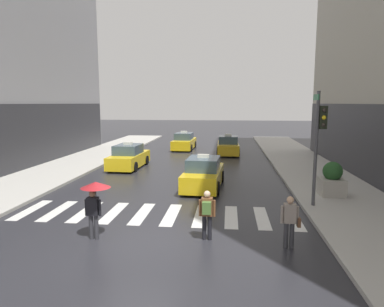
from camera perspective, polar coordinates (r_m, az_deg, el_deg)
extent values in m
plane|color=#26262B|center=(11.59, -8.96, -14.44)|extent=(160.00, 160.00, 0.00)
cube|color=silver|center=(16.28, -24.97, -8.37)|extent=(0.50, 2.80, 0.01)
cube|color=silver|center=(15.71, -21.17, -8.75)|extent=(0.50, 2.80, 0.01)
cube|color=silver|center=(15.21, -17.09, -9.11)|extent=(0.50, 2.80, 0.01)
cube|color=silver|center=(14.79, -12.75, -9.45)|extent=(0.50, 2.80, 0.01)
cube|color=silver|center=(14.45, -8.18, -9.74)|extent=(0.50, 2.80, 0.01)
cube|color=silver|center=(14.21, -3.41, -9.98)|extent=(0.50, 2.80, 0.01)
cube|color=silver|center=(14.07, 1.49, -10.16)|extent=(0.50, 2.80, 0.01)
cube|color=silver|center=(14.03, 6.46, -10.26)|extent=(0.50, 2.80, 0.01)
cube|color=silver|center=(14.10, 11.42, -10.29)|extent=(0.50, 2.80, 0.01)
cube|color=silver|center=(14.26, 16.31, -10.25)|extent=(0.50, 2.80, 0.01)
cube|color=#2D2D33|center=(23.37, -28.67, 1.74)|extent=(0.10, 31.36, 4.40)
cylinder|color=#47474C|center=(15.31, 19.69, 0.65)|extent=(0.14, 0.14, 4.80)
cube|color=black|center=(15.26, 20.74, 5.57)|extent=(0.30, 0.26, 0.95)
sphere|color=#28231E|center=(15.11, 20.93, 6.68)|extent=(0.17, 0.17, 0.17)
sphere|color=yellow|center=(15.12, 20.88, 5.55)|extent=(0.17, 0.17, 0.17)
sphere|color=#28231E|center=(15.14, 20.82, 4.41)|extent=(0.17, 0.17, 0.17)
cube|color=#196638|center=(15.36, 19.75, 8.72)|extent=(0.04, 0.84, 0.24)
cube|color=yellow|center=(18.44, 1.91, -3.90)|extent=(2.06, 4.60, 0.84)
cube|color=#384C5B|center=(18.20, 1.88, -1.69)|extent=(1.72, 2.19, 0.64)
cube|color=silver|center=(18.13, 1.88, -0.42)|extent=(0.61, 0.28, 0.18)
cylinder|color=black|center=(19.92, -0.02, -3.66)|extent=(0.26, 0.67, 0.66)
cylinder|color=black|center=(19.71, 4.90, -3.82)|extent=(0.26, 0.67, 0.66)
cylinder|color=black|center=(17.33, -1.51, -5.49)|extent=(0.26, 0.67, 0.66)
cylinder|color=black|center=(17.09, 4.16, -5.70)|extent=(0.26, 0.67, 0.66)
cube|color=#F2EAB2|center=(20.72, 1.01, -2.42)|extent=(0.20, 0.05, 0.14)
cube|color=#F2EAB2|center=(20.58, 4.49, -2.52)|extent=(0.20, 0.05, 0.14)
cube|color=yellow|center=(24.44, -10.33, -1.01)|extent=(1.98, 4.57, 0.84)
cube|color=#384C5B|center=(24.24, -10.46, 0.68)|extent=(1.68, 2.16, 0.64)
cube|color=silver|center=(24.19, -10.48, 1.64)|extent=(0.61, 0.26, 0.18)
cylinder|color=black|center=(26.01, -11.16, -0.99)|extent=(0.25, 0.67, 0.66)
cylinder|color=black|center=(25.50, -7.53, -1.09)|extent=(0.25, 0.67, 0.66)
cylinder|color=black|center=(23.52, -13.34, -2.03)|extent=(0.25, 0.67, 0.66)
cylinder|color=black|center=(22.95, -9.37, -2.17)|extent=(0.25, 0.67, 0.66)
cube|color=#F2EAB2|center=(26.76, -10.07, -0.11)|extent=(0.20, 0.05, 0.14)
cube|color=#F2EAB2|center=(26.39, -7.47, -0.17)|extent=(0.20, 0.05, 0.14)
cube|color=gold|center=(30.55, 5.92, 0.93)|extent=(1.90, 4.54, 0.84)
cube|color=#384C5B|center=(30.36, 5.94, 2.29)|extent=(1.65, 2.14, 0.64)
cube|color=silver|center=(30.32, 5.95, 3.06)|extent=(0.61, 0.25, 0.18)
cylinder|color=black|center=(31.91, 4.33, 0.85)|extent=(0.23, 0.66, 0.66)
cylinder|color=black|center=(31.95, 7.40, 0.81)|extent=(0.23, 0.66, 0.66)
cylinder|color=black|center=(29.24, 4.29, 0.16)|extent=(0.23, 0.66, 0.66)
cylinder|color=black|center=(29.27, 7.63, 0.12)|extent=(0.23, 0.66, 0.66)
cube|color=#F2EAB2|center=(32.79, 4.74, 1.53)|extent=(0.20, 0.04, 0.14)
cube|color=#F2EAB2|center=(32.81, 6.95, 1.50)|extent=(0.20, 0.04, 0.14)
cube|color=yellow|center=(33.54, -1.30, 1.63)|extent=(1.97, 4.57, 0.84)
cube|color=#384C5B|center=(33.37, -1.33, 2.87)|extent=(1.68, 2.16, 0.64)
cube|color=silver|center=(33.33, -1.33, 3.58)|extent=(0.61, 0.26, 0.18)
cylinder|color=black|center=(35.04, -2.31, 1.53)|extent=(0.25, 0.67, 0.66)
cylinder|color=black|center=(34.77, 0.46, 1.49)|extent=(0.25, 0.67, 0.66)
cylinder|color=black|center=(32.41, -3.18, 0.97)|extent=(0.25, 0.67, 0.66)
cylinder|color=black|center=(32.11, -0.19, 0.92)|extent=(0.25, 0.67, 0.66)
cube|color=#F2EAB2|center=(35.87, -1.69, 2.13)|extent=(0.20, 0.05, 0.14)
cube|color=#F2EAB2|center=(35.67, 0.31, 2.10)|extent=(0.20, 0.05, 0.14)
cylinder|color=#333338|center=(12.15, -16.25, -11.50)|extent=(0.14, 0.14, 0.82)
cylinder|color=#333338|center=(12.09, -15.44, -11.58)|extent=(0.14, 0.14, 0.82)
cube|color=black|center=(11.90, -15.98, -8.32)|extent=(0.36, 0.24, 0.60)
sphere|color=#9E7051|center=(11.79, -16.06, -6.36)|extent=(0.22, 0.22, 0.22)
cylinder|color=black|center=(12.00, -17.00, -8.47)|extent=(0.09, 0.09, 0.55)
cylinder|color=black|center=(11.83, -14.93, -8.63)|extent=(0.09, 0.09, 0.55)
cylinder|color=#4C4C4C|center=(11.78, -15.49, -6.96)|extent=(0.02, 0.02, 1.00)
cone|color=maroon|center=(11.68, -15.57, -4.97)|extent=(0.96, 0.96, 0.20)
cylinder|color=black|center=(11.65, 2.02, -12.05)|extent=(0.14, 0.14, 0.82)
cylinder|color=black|center=(11.63, 2.93, -12.08)|extent=(0.14, 0.14, 0.82)
cube|color=brown|center=(11.41, 2.50, -8.72)|extent=(0.36, 0.24, 0.60)
sphere|color=beige|center=(11.30, 2.51, -6.68)|extent=(0.22, 0.22, 0.22)
cylinder|color=brown|center=(11.44, 1.33, -8.93)|extent=(0.09, 0.09, 0.55)
cylinder|color=brown|center=(11.42, 3.66, -8.99)|extent=(0.09, 0.09, 0.55)
cube|color=#4C7233|center=(11.20, 2.43, -8.95)|extent=(0.28, 0.18, 0.40)
cylinder|color=#333338|center=(11.38, 15.18, -12.84)|extent=(0.14, 0.14, 0.82)
cylinder|color=#333338|center=(11.41, 16.09, -12.82)|extent=(0.14, 0.14, 0.82)
cube|color=gray|center=(11.16, 15.78, -9.43)|extent=(0.36, 0.24, 0.60)
sphere|color=tan|center=(11.05, 15.87, -7.35)|extent=(0.22, 0.22, 0.22)
cylinder|color=gray|center=(11.14, 14.59, -9.68)|extent=(0.09, 0.09, 0.55)
cylinder|color=gray|center=(11.22, 16.94, -9.65)|extent=(0.09, 0.09, 0.55)
cube|color=brown|center=(11.30, 17.15, -10.76)|extent=(0.10, 0.20, 0.28)
cube|color=#A8A399|center=(17.64, 21.99, -5.12)|extent=(1.10, 1.10, 0.80)
sphere|color=#234C23|center=(17.48, 22.13, -2.73)|extent=(0.90, 0.90, 0.90)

